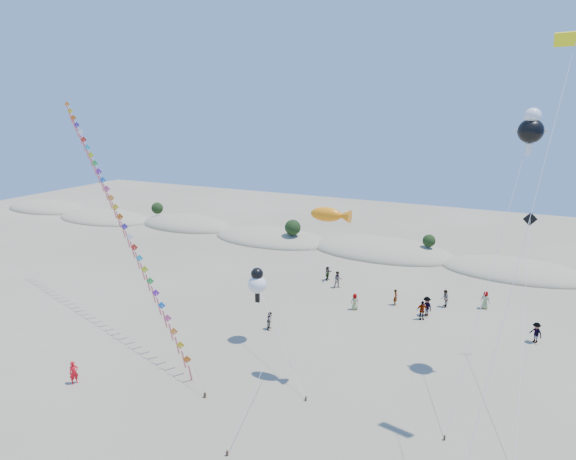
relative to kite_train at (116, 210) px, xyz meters
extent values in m
ellipsoid|color=gray|center=(-48.36, 30.38, -10.06)|extent=(17.00, 9.35, 3.20)
ellipsoid|color=#273814|center=(-48.36, 30.38, -9.18)|extent=(13.60, 6.12, 0.68)
ellipsoid|color=gray|center=(-32.36, 28.98, -10.06)|extent=(18.00, 9.90, 2.80)
ellipsoid|color=#273814|center=(-32.36, 28.98, -9.29)|extent=(14.40, 6.48, 0.72)
ellipsoid|color=gray|center=(-16.36, 30.78, -10.06)|extent=(16.00, 8.80, 3.60)
ellipsoid|color=#273814|center=(-16.36, 30.78, -9.07)|extent=(12.80, 5.76, 0.64)
ellipsoid|color=gray|center=(-0.36, 29.38, -10.06)|extent=(17.60, 9.68, 3.00)
ellipsoid|color=#273814|center=(-0.36, 29.38, -9.23)|extent=(14.08, 6.34, 0.70)
ellipsoid|color=gray|center=(15.64, 30.08, -10.06)|extent=(19.00, 10.45, 3.40)
ellipsoid|color=#273814|center=(15.64, 30.08, -9.12)|extent=(15.20, 6.84, 0.76)
ellipsoid|color=gray|center=(31.64, 28.68, -10.06)|extent=(16.40, 9.02, 2.80)
ellipsoid|color=#273814|center=(31.64, 28.68, -9.29)|extent=(13.12, 5.90, 0.66)
sphere|color=black|center=(-22.36, 30.98, -7.70)|extent=(1.90, 1.90, 1.90)
sphere|color=black|center=(3.64, 28.18, -7.58)|extent=(2.20, 2.20, 2.20)
sphere|color=black|center=(21.64, 30.18, -7.82)|extent=(1.60, 1.60, 1.60)
cube|color=#3F2D1E|center=(13.63, -7.18, -9.88)|extent=(0.12, 0.12, 0.35)
cylinder|color=silver|center=(0.99, -0.54, -0.63)|extent=(25.30, 13.32, 18.87)
cube|color=#DB5A12|center=(11.41, -6.02, -8.41)|extent=(1.17, 0.46, 1.23)
cube|color=#DF5D66|center=(11.59, -5.97, -9.51)|extent=(0.19, 0.45, 1.55)
cube|color=yellow|center=(10.53, -5.55, -7.75)|extent=(1.17, 0.46, 1.23)
cube|color=#DF5D66|center=(10.71, -5.50, -8.85)|extent=(0.19, 0.45, 1.55)
cube|color=orange|center=(9.64, -5.09, -7.08)|extent=(1.17, 0.46, 1.23)
cube|color=#DF5D66|center=(9.82, -5.04, -8.18)|extent=(0.19, 0.45, 1.55)
cube|color=#F04B82|center=(8.75, -4.62, -6.42)|extent=(1.17, 0.46, 1.23)
cube|color=#DF5D66|center=(8.93, -4.57, -7.52)|extent=(0.19, 0.45, 1.55)
cube|color=blue|center=(7.87, -4.15, -5.76)|extent=(1.17, 0.46, 1.23)
cube|color=#DF5D66|center=(8.05, -4.10, -6.86)|extent=(0.19, 0.45, 1.55)
cube|color=purple|center=(6.98, -3.69, -5.10)|extent=(1.17, 0.46, 1.23)
cube|color=#DF5D66|center=(7.16, -3.64, -6.20)|extent=(0.19, 0.45, 1.55)
cube|color=green|center=(6.09, -3.22, -4.44)|extent=(1.17, 0.46, 1.23)
cube|color=#DF5D66|center=(6.27, -3.17, -5.54)|extent=(0.19, 0.45, 1.55)
cube|color=#C6DA19|center=(5.21, -2.75, -3.78)|extent=(1.17, 0.46, 1.23)
cube|color=#DF5D66|center=(5.39, -2.70, -4.88)|extent=(0.19, 0.45, 1.55)
cube|color=#1CB4D2|center=(4.32, -2.29, -3.12)|extent=(1.17, 0.46, 1.23)
cube|color=#DF5D66|center=(4.50, -2.24, -4.22)|extent=(0.19, 0.45, 1.55)
cube|color=red|center=(3.43, -1.82, -2.45)|extent=(1.17, 0.46, 1.23)
cube|color=#DF5D66|center=(3.61, -1.77, -3.55)|extent=(0.19, 0.45, 1.55)
cube|color=white|center=(2.54, -1.35, -1.79)|extent=(1.17, 0.46, 1.23)
cube|color=#DF5D66|center=(2.72, -1.30, -2.89)|extent=(0.19, 0.45, 1.55)
cube|color=#4928A1|center=(1.66, -0.89, -1.13)|extent=(1.17, 0.46, 1.23)
cube|color=#DF5D66|center=(1.84, -0.84, -2.23)|extent=(0.19, 0.45, 1.55)
cube|color=#DB5A12|center=(0.77, -0.42, -0.47)|extent=(1.17, 0.46, 1.23)
cube|color=#DF5D66|center=(0.95, -0.37, -1.57)|extent=(0.19, 0.45, 1.55)
cube|color=yellow|center=(-0.12, 0.05, 0.19)|extent=(1.17, 0.46, 1.23)
cube|color=#DF5D66|center=(0.06, 0.10, -0.91)|extent=(0.19, 0.45, 1.55)
cube|color=orange|center=(-1.00, 0.51, 0.85)|extent=(1.17, 0.46, 1.23)
cube|color=#DF5D66|center=(-0.82, 0.56, -0.25)|extent=(0.19, 0.45, 1.55)
cube|color=#F04B82|center=(-1.89, 0.98, 1.51)|extent=(1.17, 0.46, 1.23)
cube|color=#DF5D66|center=(-1.71, 1.03, 0.41)|extent=(0.19, 0.45, 1.55)
cube|color=blue|center=(-2.78, 1.44, 2.18)|extent=(1.17, 0.46, 1.23)
cube|color=#DF5D66|center=(-2.60, 1.49, 1.08)|extent=(0.19, 0.45, 1.55)
cube|color=purple|center=(-3.66, 1.91, 2.84)|extent=(1.17, 0.46, 1.23)
cube|color=#DF5D66|center=(-3.48, 1.96, 1.74)|extent=(0.19, 0.45, 1.55)
cube|color=green|center=(-4.55, 2.38, 3.50)|extent=(1.17, 0.46, 1.23)
cube|color=#DF5D66|center=(-4.37, 2.43, 2.40)|extent=(0.19, 0.45, 1.55)
cube|color=#C6DA19|center=(-5.44, 2.84, 4.16)|extent=(1.17, 0.46, 1.23)
cube|color=#DF5D66|center=(-5.26, 2.89, 3.06)|extent=(0.19, 0.45, 1.55)
cube|color=#1CB4D2|center=(-6.32, 3.31, 4.82)|extent=(1.17, 0.46, 1.23)
cube|color=#DF5D66|center=(-6.14, 3.36, 3.72)|extent=(0.19, 0.45, 1.55)
cube|color=red|center=(-7.21, 3.78, 5.48)|extent=(1.17, 0.46, 1.23)
cube|color=#DF5D66|center=(-7.03, 3.83, 4.38)|extent=(0.19, 0.45, 1.55)
cube|color=white|center=(-8.10, 4.24, 6.14)|extent=(1.17, 0.46, 1.23)
cube|color=#DF5D66|center=(-7.92, 4.29, 5.04)|extent=(0.19, 0.45, 1.55)
cube|color=#4928A1|center=(-8.98, 4.71, 6.81)|extent=(1.17, 0.46, 1.23)
cube|color=#DF5D66|center=(-8.80, 4.76, 5.71)|extent=(0.19, 0.45, 1.55)
cube|color=#DB5A12|center=(-9.87, 5.18, 7.47)|extent=(1.17, 0.46, 1.23)
cube|color=#DF5D66|center=(-9.69, 5.23, 6.37)|extent=(0.19, 0.45, 1.55)
cube|color=yellow|center=(-10.76, 5.64, 8.13)|extent=(1.17, 0.46, 1.23)
cube|color=#DF5D66|center=(-10.58, 5.69, 7.03)|extent=(0.19, 0.45, 1.55)
cube|color=orange|center=(-11.65, 6.11, 8.79)|extent=(1.17, 0.46, 1.23)
cube|color=#DF5D66|center=(-11.47, 6.16, 7.69)|extent=(0.19, 0.45, 1.55)
cube|color=#3F2D1E|center=(17.90, -11.19, -9.91)|extent=(0.10, 0.10, 0.30)
cylinder|color=silver|center=(18.77, -6.22, -4.18)|extent=(1.77, 9.96, 11.77)
ellipsoid|color=orange|center=(19.64, -1.25, 1.70)|extent=(2.16, 0.95, 0.95)
cone|color=orange|center=(20.86, -1.25, 1.70)|extent=(0.87, 0.87, 0.87)
cube|color=#3F2D1E|center=(19.79, -4.67, -9.91)|extent=(0.10, 0.10, 0.30)
cylinder|color=silver|center=(16.32, -1.58, -7.65)|extent=(6.97, 6.20, 4.85)
sphere|color=white|center=(12.84, 1.51, -5.23)|extent=(1.47, 1.47, 1.47)
sphere|color=black|center=(12.84, 1.51, -4.35)|extent=(0.98, 0.98, 0.98)
cube|color=black|center=(12.84, 1.51, -6.37)|extent=(0.35, 0.18, 0.80)
cube|color=#3F2D1E|center=(28.50, -4.75, -9.91)|extent=(0.10, 0.10, 0.30)
cylinder|color=silver|center=(29.84, 0.34, -1.53)|extent=(2.70, 10.21, 17.07)
sphere|color=black|center=(31.17, 5.43, 7.00)|extent=(1.59, 1.59, 1.59)
sphere|color=white|center=(31.17, 5.43, 7.95)|extent=(1.04, 1.04, 1.04)
cube|color=white|center=(31.17, 5.43, 5.80)|extent=(0.35, 0.18, 0.80)
cube|color=white|center=(30.47, 5.43, 7.00)|extent=(0.60, 0.15, 0.25)
cube|color=white|center=(31.87, 5.43, 7.00)|extent=(0.60, 0.15, 0.25)
cylinder|color=silver|center=(30.98, -7.61, 0.85)|extent=(3.19, 12.40, 21.83)
cylinder|color=silver|center=(32.04, 0.93, -4.71)|extent=(0.32, 14.24, 10.72)
cube|color=black|center=(31.89, 8.04, 0.64)|extent=(1.00, 0.29, 1.02)
imported|color=red|center=(4.51, -9.64, -9.23)|extent=(0.62, 0.71, 1.65)
imported|color=slate|center=(12.88, 3.63, -9.27)|extent=(0.68, 0.83, 1.58)
imported|color=slate|center=(18.17, 10.70, -9.28)|extent=(0.91, 0.85, 1.57)
imported|color=slate|center=(24.29, 11.20, -9.18)|extent=(1.09, 0.93, 1.76)
imported|color=slate|center=(24.53, 12.22, -9.14)|extent=(1.35, 1.26, 1.83)
imported|color=slate|center=(21.40, 13.46, -9.27)|extent=(0.41, 0.60, 1.58)
imported|color=slate|center=(29.26, 16.21, -9.20)|extent=(0.96, 0.76, 1.72)
imported|color=slate|center=(25.76, 14.96, -9.21)|extent=(0.82, 0.95, 1.71)
imported|color=slate|center=(14.81, 15.40, -9.16)|extent=(1.08, 1.00, 1.79)
imported|color=slate|center=(33.45, 10.72, -9.20)|extent=(1.26, 1.22, 1.72)
imported|color=slate|center=(13.01, 17.10, -9.28)|extent=(0.55, 1.46, 1.55)
camera|label=1|loc=(30.56, -30.09, 8.51)|focal=30.00mm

